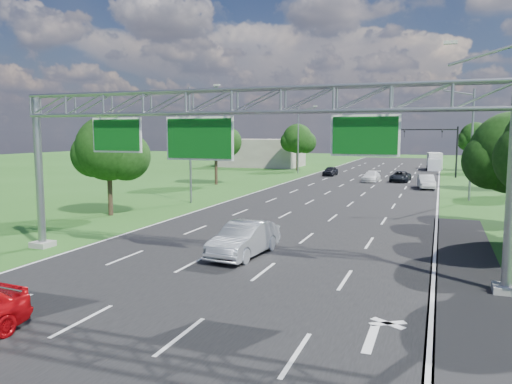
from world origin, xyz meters
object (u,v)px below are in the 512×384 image
at_px(silver_sedan, 244,239).
at_px(box_truck, 434,162).
at_px(sign_gantry, 236,115).
at_px(traffic_signal, 430,140).

xyz_separation_m(silver_sedan, box_truck, (8.09, 65.98, 0.50)).
bearing_deg(box_truck, silver_sedan, -101.95).
distance_m(sign_gantry, silver_sedan, 6.36).
bearing_deg(sign_gantry, traffic_signal, 82.32).
distance_m(sign_gantry, box_truck, 68.58).
height_order(traffic_signal, box_truck, traffic_signal).
bearing_deg(sign_gantry, box_truck, 83.56).
distance_m(silver_sedan, box_truck, 66.47).
bearing_deg(sign_gantry, silver_sedan, 102.18).
relative_size(sign_gantry, traffic_signal, 1.92).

